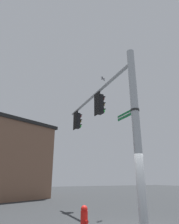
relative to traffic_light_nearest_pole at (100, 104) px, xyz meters
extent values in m
cylinder|color=#ADB2B7|center=(2.90, -0.18, -2.03)|extent=(0.29, 0.29, 6.73)
cylinder|color=#ADB2B7|center=(-0.74, 0.02, 0.78)|extent=(7.30, 0.57, 0.16)
cylinder|color=black|center=(0.00, -0.02, 0.61)|extent=(0.08, 0.08, 0.18)
cube|color=black|center=(0.00, -0.02, -0.01)|extent=(0.36, 0.30, 1.05)
sphere|color=#590F0F|center=(0.00, 0.17, 0.34)|extent=(0.22, 0.22, 0.22)
cube|color=black|center=(0.00, 0.19, 0.44)|extent=(0.24, 0.20, 0.03)
sphere|color=brown|center=(0.00, 0.17, -0.01)|extent=(0.22, 0.22, 0.22)
cube|color=black|center=(0.00, 0.19, 0.09)|extent=(0.24, 0.20, 0.03)
sphere|color=#1EE533|center=(0.00, 0.17, -0.36)|extent=(0.22, 0.22, 0.22)
cube|color=black|center=(0.00, 0.19, -0.26)|extent=(0.24, 0.20, 0.03)
cube|color=black|center=(0.00, -0.19, -0.01)|extent=(0.54, 0.03, 1.22)
cylinder|color=black|center=(-3.36, 0.17, 0.61)|extent=(0.08, 0.08, 0.18)
cube|color=black|center=(-3.36, 0.17, -0.01)|extent=(0.36, 0.30, 1.05)
sphere|color=#590F0F|center=(-3.36, 0.36, 0.34)|extent=(0.22, 0.22, 0.22)
cube|color=black|center=(-3.36, 0.38, 0.44)|extent=(0.24, 0.20, 0.03)
sphere|color=brown|center=(-3.36, 0.36, -0.01)|extent=(0.22, 0.22, 0.22)
cube|color=black|center=(-3.36, 0.38, 0.09)|extent=(0.24, 0.20, 0.03)
sphere|color=#1EE533|center=(-3.36, 0.36, -0.36)|extent=(0.22, 0.22, 0.22)
cube|color=black|center=(-3.36, 0.38, -0.26)|extent=(0.24, 0.20, 0.03)
cube|color=black|center=(-3.36, 0.00, -0.01)|extent=(0.54, 0.03, 1.22)
cube|color=#147238|center=(2.22, -0.15, -1.29)|extent=(1.03, 0.09, 0.22)
cube|color=white|center=(2.22, -0.16, -1.29)|extent=(1.03, 0.07, 0.04)
cylinder|color=#262626|center=(2.90, -0.18, -1.29)|extent=(0.33, 0.33, 0.08)
ellipsoid|color=gray|center=(-1.30, 1.02, 2.40)|extent=(0.29, 0.25, 0.09)
cube|color=gray|center=(-1.29, 1.00, 2.41)|extent=(0.32, 0.39, 0.07)
cube|color=gray|center=(-1.31, 1.03, 2.41)|extent=(0.31, 0.39, 0.12)
cylinder|color=red|center=(1.68, -1.68, -5.07)|extent=(0.24, 0.24, 0.65)
sphere|color=red|center=(1.68, -1.68, -4.69)|extent=(0.23, 0.23, 0.23)
cylinder|color=red|center=(1.85, -1.68, -5.04)|extent=(0.12, 0.10, 0.10)
camera|label=1|loc=(8.25, -4.82, -3.72)|focal=31.18mm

